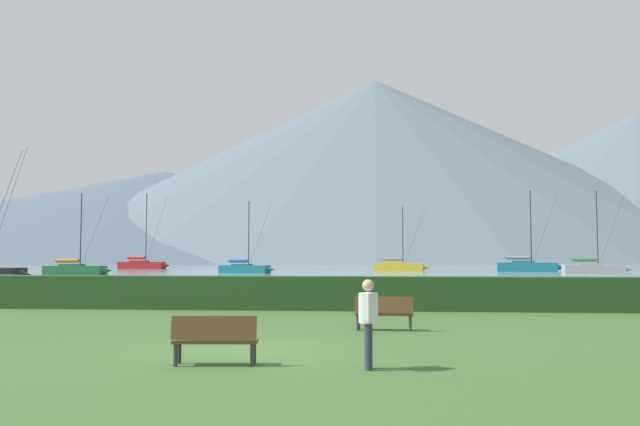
{
  "coord_description": "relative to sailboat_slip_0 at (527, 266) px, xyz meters",
  "views": [
    {
      "loc": [
        2.83,
        -14.25,
        2.09
      ],
      "look_at": [
        -1.89,
        41.44,
        5.74
      ],
      "focal_mm": 36.61,
      "sensor_mm": 36.0,
      "label": 1
    }
  ],
  "objects": [
    {
      "name": "person_seated_viewer",
      "position": [
        -19.9,
        -74.96,
        0.26
      ],
      "size": [
        0.36,
        0.57,
        1.65
      ],
      "rotation": [
        0.0,
        0.0,
        0.06
      ],
      "color": "#2D3347",
      "rests_on": "ground_plane"
    },
    {
      "name": "distant_hill_east_ridge",
      "position": [
        -19.56,
        211.68,
        40.94
      ],
      "size": [
        313.2,
        313.2,
        83.3
      ],
      "primitive_type": "cone",
      "color": "slate",
      "rests_on": "ground_plane"
    },
    {
      "name": "park_bench_under_tree",
      "position": [
        -22.82,
        -74.79,
        -0.18
      ],
      "size": [
        1.65,
        0.6,
        0.95
      ],
      "rotation": [
        0.0,
        0.0,
        0.08
      ],
      "color": "brown",
      "rests_on": "ground_plane"
    },
    {
      "name": "sailboat_slip_5",
      "position": [
        -56.28,
        12.97,
        -0.02
      ],
      "size": [
        8.19,
        2.6,
        11.87
      ],
      "rotation": [
        0.0,
        0.0,
        -0.03
      ],
      "color": "red",
      "rests_on": "harbor_water"
    },
    {
      "name": "harbor_water",
      "position": [
        -22.59,
        64.12,
        -0.71
      ],
      "size": [
        320.0,
        246.0,
        0.0
      ],
      "primitive_type": "cube",
      "color": "gray",
      "rests_on": "ground_plane"
    },
    {
      "name": "sailboat_slip_6",
      "position": [
        -16.46,
        2.37,
        -0.09
      ],
      "size": [
        7.69,
        3.06,
        8.77
      ],
      "rotation": [
        0.0,
        0.0,
        -0.13
      ],
      "color": "gold",
      "rests_on": "harbor_water"
    },
    {
      "name": "hedge_line",
      "position": [
        -22.59,
        -61.88,
        -0.07
      ],
      "size": [
        80.0,
        1.2,
        1.29
      ],
      "primitive_type": "cube",
      "color": "#284C23",
      "rests_on": "ground_plane"
    },
    {
      "name": "distant_hill_west_ridge",
      "position": [
        -53.23,
        238.76,
        25.84
      ],
      "size": [
        188.83,
        188.83,
        53.11
      ],
      "primitive_type": "cone",
      "color": "#4C6070",
      "rests_on": "ground_plane"
    },
    {
      "name": "ground_plane",
      "position": [
        -22.59,
        -72.88,
        -0.71
      ],
      "size": [
        1000.0,
        1000.0,
        0.0
      ],
      "primitive_type": "plane",
      "color": "#3D602D"
    },
    {
      "name": "sailboat_slip_1",
      "position": [
        -51.79,
        -19.44,
        -0.11
      ],
      "size": [
        7.3,
        2.2,
        8.78
      ],
      "rotation": [
        0.0,
        0.0,
        -0.01
      ],
      "color": "#236B38",
      "rests_on": "harbor_water"
    },
    {
      "name": "sailboat_slip_0",
      "position": [
        0.0,
        0.0,
        0.0
      ],
      "size": [
        8.73,
        3.66,
        10.65
      ],
      "rotation": [
        0.0,
        0.0,
        -0.16
      ],
      "color": "#19707A",
      "rests_on": "harbor_water"
    },
    {
      "name": "distant_hill_far_shoulder",
      "position": [
        -119.85,
        214.37,
        20.37
      ],
      "size": [
        335.31,
        335.31,
        42.17
      ],
      "primitive_type": "cone",
      "color": "#4C6070",
      "rests_on": "ground_plane"
    },
    {
      "name": "park_bench_near_path",
      "position": [
        -19.53,
        -68.69,
        -0.18
      ],
      "size": [
        1.64,
        0.55,
        0.95
      ],
      "rotation": [
        0.0,
        0.0,
        -0.05
      ],
      "color": "brown",
      "rests_on": "ground_plane"
    },
    {
      "name": "sailboat_slip_10",
      "position": [
        5.39,
        -9.35,
        -0.08
      ],
      "size": [
        7.71,
        2.89,
        9.61
      ],
      "rotation": [
        0.0,
        0.0,
        -0.1
      ],
      "color": "#9E9EA3",
      "rests_on": "harbor_water"
    },
    {
      "name": "sailboat_slip_8",
      "position": [
        -35.19,
        -10.38,
        -0.14
      ],
      "size": [
        6.98,
        3.26,
        8.57
      ],
      "rotation": [
        0.0,
        0.0,
        -0.22
      ],
      "color": "#19707A",
      "rests_on": "harbor_water"
    }
  ]
}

